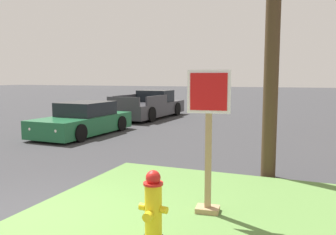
{
  "coord_description": "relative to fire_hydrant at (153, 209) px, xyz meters",
  "views": [
    {
      "loc": [
        3.93,
        -3.79,
        2.18
      ],
      "look_at": [
        1.46,
        2.37,
        1.42
      ],
      "focal_mm": 37.17,
      "sensor_mm": 36.0,
      "label": 1
    }
  ],
  "objects": [
    {
      "name": "grass_corner_patch",
      "position": [
        0.31,
        1.28,
        -0.49
      ],
      "size": [
        5.36,
        4.64,
        0.08
      ],
      "primitive_type": "cube",
      "color": "#567F3D",
      "rests_on": "ground"
    },
    {
      "name": "fire_hydrant",
      "position": [
        0.0,
        0.0,
        0.0
      ],
      "size": [
        0.38,
        0.34,
        0.95
      ],
      "color": "black",
      "rests_on": "grass_corner_patch"
    },
    {
      "name": "manhole_cover",
      "position": [
        -1.87,
        3.42,
        -0.52
      ],
      "size": [
        0.7,
        0.7,
        0.02
      ],
      "primitive_type": "cylinder",
      "color": "black",
      "rests_on": "ground"
    },
    {
      "name": "pickup_truck_charcoal",
      "position": [
        -6.26,
        13.41,
        0.09
      ],
      "size": [
        2.21,
        5.64,
        1.48
      ],
      "color": "#38383D",
      "rests_on": "ground"
    },
    {
      "name": "stop_sign",
      "position": [
        0.37,
        1.25,
        0.6
      ],
      "size": [
        0.65,
        0.32,
        2.22
      ],
      "color": "#A3845B",
      "rests_on": "grass_corner_patch"
    },
    {
      "name": "parked_sedan_green",
      "position": [
        -6.25,
        7.29,
        0.01
      ],
      "size": [
        2.04,
        4.4,
        1.25
      ],
      "color": "#1E6038",
      "rests_on": "ground"
    },
    {
      "name": "ground_plane",
      "position": [
        -2.17,
        -0.08,
        -0.53
      ],
      "size": [
        160.0,
        160.0,
        0.0
      ],
      "primitive_type": "plane",
      "color": "#333335"
    }
  ]
}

